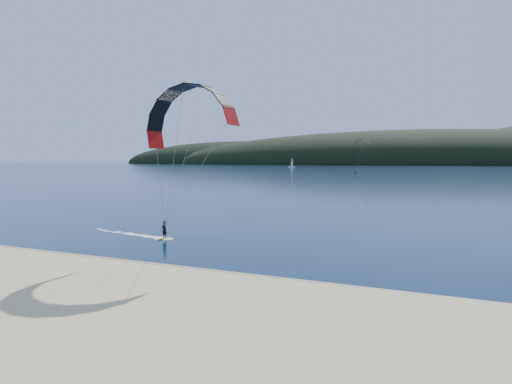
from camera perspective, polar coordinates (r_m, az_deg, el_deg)
ground at (r=26.65m, az=-16.14°, el=-12.00°), size 1800.00×1800.00×0.00m
wet_sand at (r=30.10m, az=-10.54°, el=-9.94°), size 220.00×2.50×0.10m
headland at (r=765.02m, az=22.76°, el=3.25°), size 1200.00×310.00×140.00m
kitesurfer_near at (r=34.72m, az=-8.52°, el=7.01°), size 20.77×7.72×12.41m
kitesurfer_far at (r=222.66m, az=13.41°, el=5.74°), size 8.07×5.50×17.22m
sailboat at (r=448.14m, az=4.63°, el=3.27°), size 7.34×4.57×10.23m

